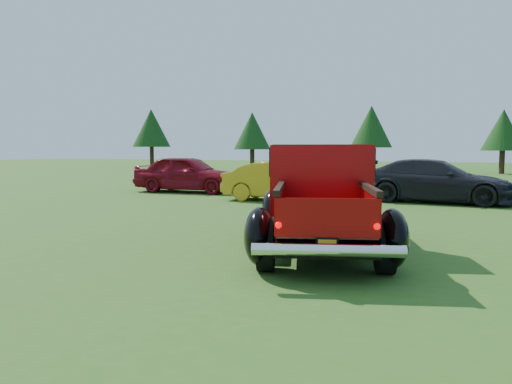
% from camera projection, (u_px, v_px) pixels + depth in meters
% --- Properties ---
extents(ground, '(120.00, 120.00, 0.00)m').
position_uv_depth(ground, '(274.00, 250.00, 8.49)').
color(ground, '#32601B').
rests_on(ground, ground).
extents(tree_far_west, '(3.33, 3.33, 5.20)m').
position_uv_depth(tree_far_west, '(151.00, 128.00, 44.00)').
color(tree_far_west, '#332114').
rests_on(tree_far_west, ground).
extents(tree_west, '(2.94, 2.94, 4.60)m').
position_uv_depth(tree_west, '(252.00, 131.00, 39.48)').
color(tree_west, '#332114').
rests_on(tree_west, ground).
extents(tree_mid_left, '(3.20, 3.20, 5.00)m').
position_uv_depth(tree_mid_left, '(371.00, 127.00, 38.04)').
color(tree_mid_left, '#332114').
rests_on(tree_mid_left, ground).
extents(tree_mid_right, '(2.82, 2.82, 4.40)m').
position_uv_depth(tree_mid_right, '(503.00, 130.00, 33.88)').
color(tree_mid_right, '#332114').
rests_on(tree_mid_right, ground).
extents(pickup_truck, '(3.33, 5.15, 1.80)m').
position_uv_depth(pickup_truck, '(320.00, 198.00, 8.83)').
color(pickup_truck, black).
rests_on(pickup_truck, ground).
extents(show_car_red, '(4.37, 1.88, 1.47)m').
position_uv_depth(show_car_red, '(188.00, 174.00, 19.80)').
color(show_car_red, maroon).
rests_on(show_car_red, ground).
extents(show_car_yellow, '(3.91, 1.42, 1.28)m').
position_uv_depth(show_car_yellow, '(282.00, 182.00, 16.44)').
color(show_car_yellow, '#C28919').
rests_on(show_car_yellow, ground).
extents(show_car_grey, '(4.96, 2.44, 1.39)m').
position_uv_depth(show_car_grey, '(435.00, 181.00, 16.03)').
color(show_car_grey, black).
rests_on(show_car_grey, ground).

